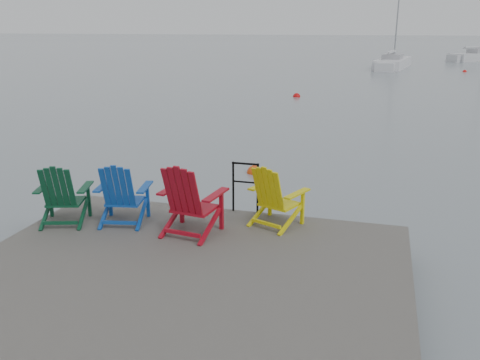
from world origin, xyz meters
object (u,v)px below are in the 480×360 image
(handrail, at_px, (245,183))
(chair_green, at_px, (62,194))
(chair_yellow, at_px, (275,195))
(buoy_a, at_px, (254,173))
(buoy_b, at_px, (297,97))
(chair_blue, at_px, (122,193))
(sailboat_near, at_px, (393,64))
(chair_red, at_px, (189,199))
(buoy_d, at_px, (465,72))

(handrail, relative_size, chair_green, 0.87)
(chair_yellow, bearing_deg, chair_green, -143.34)
(handrail, bearing_deg, buoy_a, 101.83)
(handrail, bearing_deg, buoy_b, 96.77)
(buoy_a, bearing_deg, chair_blue, -100.34)
(buoy_a, bearing_deg, chair_yellow, -72.07)
(buoy_a, bearing_deg, handrail, -78.17)
(chair_green, height_order, buoy_a, chair_green)
(handrail, xyz_separation_m, sailboat_near, (2.82, 40.29, -0.69))
(handrail, xyz_separation_m, chair_yellow, (0.62, -0.48, -0.02))
(buoy_a, distance_m, buoy_b, 14.78)
(chair_yellow, bearing_deg, chair_blue, -144.06)
(buoy_b, bearing_deg, chair_red, -85.27)
(handrail, relative_size, buoy_d, 2.76)
(buoy_d, bearing_deg, sailboat_near, 154.21)
(chair_yellow, bearing_deg, handrail, 164.88)
(chair_yellow, distance_m, buoy_a, 4.92)
(buoy_d, bearing_deg, chair_red, -103.17)
(sailboat_near, distance_m, buoy_b, 22.06)
(chair_red, bearing_deg, chair_yellow, 38.42)
(chair_blue, relative_size, buoy_b, 2.62)
(chair_red, bearing_deg, chair_blue, -178.12)
(handrail, distance_m, chair_red, 1.32)
(handrail, xyz_separation_m, buoy_a, (-0.86, 4.11, -1.04))
(buoy_b, xyz_separation_m, buoy_d, (10.72, 18.73, 0.00))
(chair_blue, xyz_separation_m, chair_yellow, (2.43, 0.59, -0.01))
(chair_green, distance_m, buoy_a, 5.85)
(buoy_d, bearing_deg, chair_blue, -104.92)
(buoy_d, bearing_deg, buoy_b, -119.79)
(chair_green, height_order, sailboat_near, sailboat_near)
(chair_blue, distance_m, chair_yellow, 2.50)
(chair_green, height_order, chair_blue, chair_blue)
(handrail, xyz_separation_m, chair_red, (-0.58, -1.19, 0.04))
(chair_red, distance_m, buoy_b, 20.11)
(handrail, xyz_separation_m, chair_blue, (-1.80, -1.07, -0.01))
(sailboat_near, bearing_deg, buoy_d, -17.17)
(buoy_a, bearing_deg, buoy_b, 95.33)
(handrail, bearing_deg, buoy_d, 77.26)
(chair_red, distance_m, buoy_d, 39.80)
(chair_green, bearing_deg, sailboat_near, 65.10)
(handrail, xyz_separation_m, buoy_d, (8.49, 37.55, -1.04))
(chair_red, xyz_separation_m, buoy_a, (-0.28, 5.30, -1.08))
(chair_blue, height_order, chair_yellow, chair_blue)
(chair_red, xyz_separation_m, buoy_d, (9.06, 38.74, -1.08))
(chair_green, height_order, chair_yellow, chair_green)
(chair_blue, height_order, buoy_a, chair_blue)
(chair_green, bearing_deg, chair_red, -13.38)
(chair_red, relative_size, buoy_a, 2.92)
(chair_blue, bearing_deg, buoy_d, 63.90)
(buoy_a, distance_m, buoy_d, 34.73)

